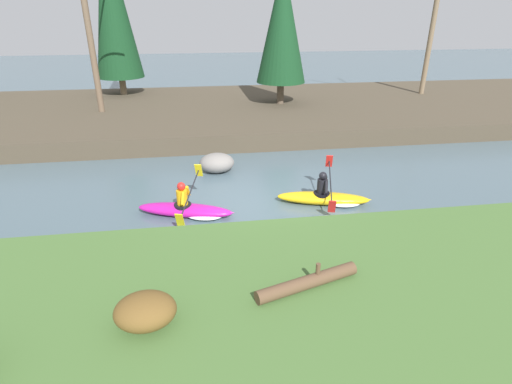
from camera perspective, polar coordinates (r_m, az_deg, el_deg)
ground_plane at (r=11.76m, az=0.08°, el=-1.95°), size 90.00×90.00×0.00m
riverbank_near at (r=6.92m, az=7.35°, el=-19.90°), size 44.00×6.42×0.88m
riverbank_far at (r=21.33m, az=-4.01°, el=11.36°), size 44.00×11.17×0.74m
conifer_tree_left at (r=24.76m, az=-19.96°, el=24.25°), size 2.57×2.57×8.85m
conifer_tree_mid_left at (r=21.12m, az=3.75°, el=22.88°), size 2.49×2.49×6.69m
bare_tree_upstream at (r=20.76m, az=-22.52°, el=19.90°), size 3.98×3.93×7.25m
bare_tree_mid_upstream at (r=25.73m, az=23.83°, el=20.55°), size 4.10×4.05×7.48m
shrub_clump_second at (r=6.49m, az=-15.54°, el=-16.05°), size 0.94×0.79×0.51m
kayaker_lead at (r=11.98m, az=10.11°, el=-0.79°), size 2.78×2.05×1.20m
kayaker_middle at (r=11.26m, az=-9.57°, el=-2.47°), size 2.77×2.03×1.20m
boulder_midstream at (r=14.14m, az=-5.61°, el=4.17°), size 1.22×0.95×0.69m
driftwood_log at (r=7.09m, az=7.38°, el=-12.64°), size 1.92×0.81×0.44m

